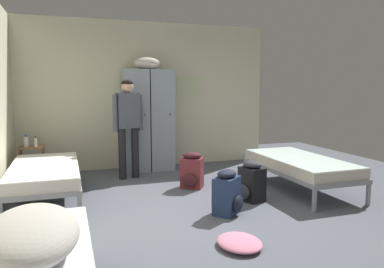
{
  "coord_description": "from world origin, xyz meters",
  "views": [
    {
      "loc": [
        -1.49,
        -4.07,
        1.54
      ],
      "look_at": [
        0.0,
        0.29,
        0.95
      ],
      "focal_mm": 34.65,
      "sensor_mm": 36.0,
      "label": 1
    }
  ],
  "objects_px": {
    "lotion_bottle": "(36,142)",
    "clothes_pile_pink": "(239,242)",
    "bed_left_rear": "(45,173)",
    "person_traveler": "(128,120)",
    "bed_right": "(300,165)",
    "shelf_unit": "(32,160)",
    "bedding_heap": "(31,234)",
    "backpack_navy": "(227,193)",
    "backpack_maroon": "(192,171)",
    "locker_bank": "(148,118)",
    "backpack_black": "(251,182)",
    "water_bottle": "(26,141)",
    "clothes_pile_grey": "(238,179)"
  },
  "relations": [
    {
      "from": "person_traveler",
      "to": "backpack_maroon",
      "type": "bearing_deg",
      "value": -48.46
    },
    {
      "from": "shelf_unit",
      "to": "bed_right",
      "type": "height_order",
      "value": "shelf_unit"
    },
    {
      "from": "person_traveler",
      "to": "clothes_pile_grey",
      "type": "height_order",
      "value": "person_traveler"
    },
    {
      "from": "person_traveler",
      "to": "backpack_black",
      "type": "distance_m",
      "value": 2.37
    },
    {
      "from": "locker_bank",
      "to": "water_bottle",
      "type": "distance_m",
      "value": 2.1
    },
    {
      "from": "backpack_navy",
      "to": "person_traveler",
      "type": "bearing_deg",
      "value": 110.93
    },
    {
      "from": "bed_left_rear",
      "to": "lotion_bottle",
      "type": "distance_m",
      "value": 1.21
    },
    {
      "from": "lotion_bottle",
      "to": "clothes_pile_pink",
      "type": "distance_m",
      "value": 3.98
    },
    {
      "from": "locker_bank",
      "to": "backpack_black",
      "type": "distance_m",
      "value": 2.62
    },
    {
      "from": "bedding_heap",
      "to": "lotion_bottle",
      "type": "distance_m",
      "value": 4.09
    },
    {
      "from": "water_bottle",
      "to": "lotion_bottle",
      "type": "bearing_deg",
      "value": -21.8
    },
    {
      "from": "lotion_bottle",
      "to": "clothes_pile_pink",
      "type": "bearing_deg",
      "value": -59.01
    },
    {
      "from": "bedding_heap",
      "to": "water_bottle",
      "type": "bearing_deg",
      "value": 95.58
    },
    {
      "from": "bed_right",
      "to": "clothes_pile_pink",
      "type": "height_order",
      "value": "bed_right"
    },
    {
      "from": "water_bottle",
      "to": "clothes_pile_grey",
      "type": "height_order",
      "value": "water_bottle"
    },
    {
      "from": "shelf_unit",
      "to": "clothes_pile_pink",
      "type": "height_order",
      "value": "shelf_unit"
    },
    {
      "from": "bedding_heap",
      "to": "backpack_maroon",
      "type": "distance_m",
      "value": 3.52
    },
    {
      "from": "locker_bank",
      "to": "bed_left_rear",
      "type": "height_order",
      "value": "locker_bank"
    },
    {
      "from": "locker_bank",
      "to": "bedding_heap",
      "type": "xyz_separation_m",
      "value": [
        -1.66,
        -4.33,
        -0.33
      ]
    },
    {
      "from": "shelf_unit",
      "to": "lotion_bottle",
      "type": "relative_size",
      "value": 3.35
    },
    {
      "from": "lotion_bottle",
      "to": "clothes_pile_pink",
      "type": "xyz_separation_m",
      "value": [
        2.03,
        -3.37,
        -0.6
      ]
    },
    {
      "from": "locker_bank",
      "to": "water_bottle",
      "type": "height_order",
      "value": "locker_bank"
    },
    {
      "from": "bed_left_rear",
      "to": "person_traveler",
      "type": "height_order",
      "value": "person_traveler"
    },
    {
      "from": "lotion_bottle",
      "to": "clothes_pile_grey",
      "type": "height_order",
      "value": "lotion_bottle"
    },
    {
      "from": "backpack_black",
      "to": "shelf_unit",
      "type": "bearing_deg",
      "value": 143.58
    },
    {
      "from": "backpack_navy",
      "to": "clothes_pile_pink",
      "type": "distance_m",
      "value": 0.95
    },
    {
      "from": "bed_right",
      "to": "clothes_pile_pink",
      "type": "bearing_deg",
      "value": -138.59
    },
    {
      "from": "person_traveler",
      "to": "backpack_navy",
      "type": "relative_size",
      "value": 3.01
    },
    {
      "from": "locker_bank",
      "to": "bedding_heap",
      "type": "height_order",
      "value": "locker_bank"
    },
    {
      "from": "backpack_black",
      "to": "bed_left_rear",
      "type": "bearing_deg",
      "value": 160.57
    },
    {
      "from": "water_bottle",
      "to": "backpack_maroon",
      "type": "relative_size",
      "value": 0.36
    },
    {
      "from": "shelf_unit",
      "to": "person_traveler",
      "type": "xyz_separation_m",
      "value": [
        1.53,
        -0.34,
        0.65
      ]
    },
    {
      "from": "lotion_bottle",
      "to": "backpack_maroon",
      "type": "bearing_deg",
      "value": -28.25
    },
    {
      "from": "person_traveler",
      "to": "clothes_pile_pink",
      "type": "bearing_deg",
      "value": -79.55
    },
    {
      "from": "shelf_unit",
      "to": "bedding_heap",
      "type": "distance_m",
      "value": 4.14
    },
    {
      "from": "lotion_bottle",
      "to": "clothes_pile_grey",
      "type": "bearing_deg",
      "value": -20.7
    },
    {
      "from": "lotion_bottle",
      "to": "clothes_pile_grey",
      "type": "xyz_separation_m",
      "value": [
        3.08,
        -1.16,
        -0.6
      ]
    },
    {
      "from": "bedding_heap",
      "to": "backpack_navy",
      "type": "distance_m",
      "value": 2.62
    },
    {
      "from": "bedding_heap",
      "to": "water_bottle",
      "type": "distance_m",
      "value": 4.16
    },
    {
      "from": "bed_left_rear",
      "to": "clothes_pile_grey",
      "type": "relative_size",
      "value": 3.98
    },
    {
      "from": "bedding_heap",
      "to": "backpack_navy",
      "type": "xyz_separation_m",
      "value": [
        2.04,
        1.59,
        -0.38
      ]
    },
    {
      "from": "bed_left_rear",
      "to": "bed_right",
      "type": "bearing_deg",
      "value": -10.59
    },
    {
      "from": "bed_right",
      "to": "backpack_navy",
      "type": "xyz_separation_m",
      "value": [
        -1.48,
        -0.65,
        -0.12
      ]
    },
    {
      "from": "bedding_heap",
      "to": "clothes_pile_pink",
      "type": "relative_size",
      "value": 1.76
    },
    {
      "from": "bedding_heap",
      "to": "lotion_bottle",
      "type": "bearing_deg",
      "value": 93.57
    },
    {
      "from": "bed_left_rear",
      "to": "water_bottle",
      "type": "height_order",
      "value": "water_bottle"
    },
    {
      "from": "bed_left_rear",
      "to": "person_traveler",
      "type": "xyz_separation_m",
      "value": [
        1.28,
        0.86,
        0.62
      ]
    },
    {
      "from": "locker_bank",
      "to": "shelf_unit",
      "type": "bearing_deg",
      "value": -173.95
    },
    {
      "from": "water_bottle",
      "to": "lotion_bottle",
      "type": "height_order",
      "value": "water_bottle"
    },
    {
      "from": "bed_left_rear",
      "to": "backpack_navy",
      "type": "distance_m",
      "value": 2.5
    }
  ]
}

